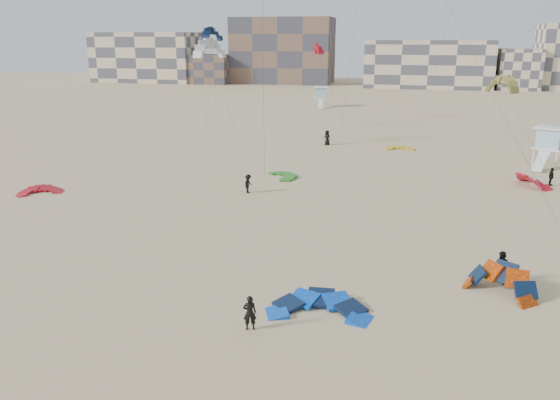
% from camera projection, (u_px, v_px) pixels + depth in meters
% --- Properties ---
extents(ground, '(320.00, 320.00, 0.00)m').
position_uv_depth(ground, '(266.00, 320.00, 26.09)').
color(ground, tan).
rests_on(ground, ground).
extents(kite_ground_blue, '(4.95, 5.18, 1.93)m').
position_uv_depth(kite_ground_blue, '(319.00, 312.00, 26.83)').
color(kite_ground_blue, blue).
rests_on(kite_ground_blue, ground).
extents(kite_ground_orange, '(5.29, 5.27, 3.86)m').
position_uv_depth(kite_ground_orange, '(498.00, 294.00, 28.72)').
color(kite_ground_orange, '#FF4E02').
rests_on(kite_ground_orange, ground).
extents(kite_ground_red, '(4.90, 4.96, 1.55)m').
position_uv_depth(kite_ground_red, '(40.00, 193.00, 47.14)').
color(kite_ground_red, red).
rests_on(kite_ground_red, ground).
extents(kite_ground_green, '(4.76, 4.70, 0.61)m').
position_uv_depth(kite_ground_green, '(283.00, 177.00, 52.45)').
color(kite_ground_green, '#2D9127').
rests_on(kite_ground_green, ground).
extents(kite_ground_red_far, '(4.99, 4.89, 3.40)m').
position_uv_depth(kite_ground_red_far, '(532.00, 186.00, 49.45)').
color(kite_ground_red_far, red).
rests_on(kite_ground_red_far, ground).
extents(kite_ground_yellow, '(3.46, 3.62, 0.57)m').
position_uv_depth(kite_ground_yellow, '(400.00, 149.00, 65.25)').
color(kite_ground_yellow, gold).
rests_on(kite_ground_yellow, ground).
extents(kitesurfer_main, '(0.72, 0.58, 1.70)m').
position_uv_depth(kitesurfer_main, '(250.00, 313.00, 25.00)').
color(kitesurfer_main, black).
rests_on(kitesurfer_main, ground).
extents(kitesurfer_b, '(1.14, 1.09, 1.85)m').
position_uv_depth(kitesurfer_b, '(502.00, 268.00, 29.63)').
color(kitesurfer_b, black).
rests_on(kitesurfer_b, ground).
extents(kitesurfer_c, '(0.79, 1.15, 1.64)m').
position_uv_depth(kitesurfer_c, '(248.00, 184.00, 46.96)').
color(kitesurfer_c, black).
rests_on(kitesurfer_c, ground).
extents(kitesurfer_d, '(0.53, 1.01, 1.64)m').
position_uv_depth(kitesurfer_d, '(551.00, 177.00, 49.29)').
color(kitesurfer_d, black).
rests_on(kitesurfer_d, ground).
extents(kitesurfer_e, '(1.05, 0.89, 1.83)m').
position_uv_depth(kitesurfer_e, '(327.00, 138.00, 67.66)').
color(kitesurfer_e, black).
rests_on(kitesurfer_e, ground).
extents(kite_fly_grey, '(8.61, 9.80, 11.79)m').
position_uv_depth(kite_fly_grey, '(210.00, 50.00, 62.31)').
color(kite_fly_grey, silver).
rests_on(kite_fly_grey, ground).
extents(kite_fly_olive, '(6.34, 6.74, 8.75)m').
position_uv_depth(kite_fly_olive, '(502.00, 86.00, 52.48)').
color(kite_fly_olive, olive).
rests_on(kite_fly_olive, ground).
extents(kite_fly_navy, '(4.51, 7.43, 13.45)m').
position_uv_depth(kite_fly_navy, '(212.00, 36.00, 74.08)').
color(kite_fly_navy, '#0B1E3B').
rests_on(kite_fly_navy, ground).
extents(kite_fly_red, '(6.74, 7.45, 11.32)m').
position_uv_depth(kite_fly_red, '(319.00, 50.00, 83.41)').
color(kite_fly_red, red).
rests_on(kite_fly_red, ground).
extents(lifeguard_tower_near, '(3.84, 6.08, 4.06)m').
position_uv_depth(lifeguard_tower_near, '(549.00, 147.00, 56.52)').
color(lifeguard_tower_near, white).
rests_on(lifeguard_tower_near, ground).
extents(lifeguard_tower_far, '(3.07, 5.43, 3.82)m').
position_uv_depth(lifeguard_tower_far, '(321.00, 97.00, 103.75)').
color(lifeguard_tower_far, white).
rests_on(lifeguard_tower_far, ground).
extents(condo_west_a, '(30.00, 15.00, 14.00)m').
position_uv_depth(condo_west_a, '(148.00, 57.00, 160.59)').
color(condo_west_a, beige).
rests_on(condo_west_a, ground).
extents(condo_west_b, '(28.00, 14.00, 18.00)m').
position_uv_depth(condo_west_b, '(283.00, 51.00, 154.96)').
color(condo_west_b, brown).
rests_on(condo_west_b, ground).
extents(condo_mid, '(32.00, 16.00, 12.00)m').
position_uv_depth(condo_mid, '(428.00, 64.00, 143.32)').
color(condo_mid, beige).
rests_on(condo_mid, ground).
extents(condo_fill_left, '(12.00, 10.00, 8.00)m').
position_uv_depth(condo_fill_left, '(210.00, 69.00, 155.20)').
color(condo_fill_left, brown).
rests_on(condo_fill_left, ground).
extents(condo_fill_right, '(10.00, 10.00, 10.00)m').
position_uv_depth(condo_fill_right, '(518.00, 69.00, 136.92)').
color(condo_fill_right, beige).
rests_on(condo_fill_right, ground).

